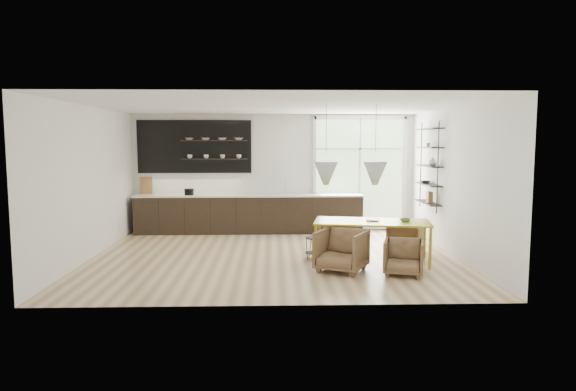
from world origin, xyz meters
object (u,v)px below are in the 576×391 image
(dining_table, at_px, (372,224))
(armchair_back_left, at_px, (340,236))
(armchair_front_right, at_px, (404,257))
(armchair_back_right, at_px, (406,238))
(wire_stool, at_px, (314,245))
(armchair_front_left, at_px, (341,251))

(dining_table, height_order, armchair_back_left, dining_table)
(dining_table, height_order, armchair_front_right, dining_table)
(armchair_back_right, height_order, wire_stool, armchair_back_right)
(armchair_back_left, bearing_deg, armchair_front_left, 80.51)
(armchair_back_left, relative_size, armchair_back_right, 1.00)
(dining_table, xyz_separation_m, armchair_back_right, (0.84, 0.77, -0.42))
(armchair_back_right, relative_size, wire_stool, 1.61)
(dining_table, bearing_deg, wire_stool, 173.64)
(armchair_back_left, xyz_separation_m, armchair_front_left, (-0.20, -1.67, 0.06))
(armchair_back_right, distance_m, armchair_front_right, 1.77)
(armchair_front_right, relative_size, wire_stool, 1.62)
(armchair_back_left, height_order, armchair_front_left, armchair_front_left)
(armchair_front_right, distance_m, wire_stool, 1.89)
(armchair_front_right, bearing_deg, armchair_back_right, 90.84)
(dining_table, relative_size, armchair_back_right, 3.40)
(armchair_back_right, xyz_separation_m, wire_stool, (-1.90, -0.46, -0.04))
(armchair_front_left, bearing_deg, dining_table, 74.60)
(armchair_back_left, distance_m, armchair_back_right, 1.31)
(armchair_front_right, height_order, wire_stool, armchair_front_right)
(armchair_back_left, bearing_deg, armchair_back_right, 167.25)
(armchair_back_right, bearing_deg, wire_stool, 42.06)
(armchair_back_left, bearing_deg, dining_table, 111.76)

